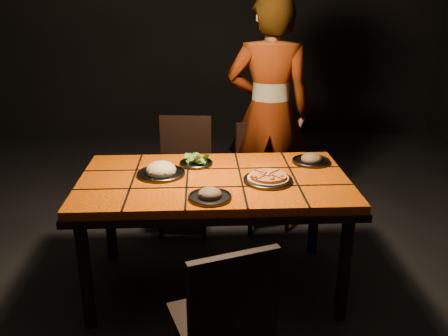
{
  "coord_description": "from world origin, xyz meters",
  "views": [
    {
      "loc": [
        -0.07,
        -2.64,
        1.78
      ],
      "look_at": [
        0.06,
        -0.03,
        0.82
      ],
      "focal_mm": 38.0,
      "sensor_mm": 36.0,
      "label": 1
    }
  ],
  "objects_px": {
    "chair_far_right": "(261,168)",
    "plate_pizza": "(268,179)",
    "chair_far_left": "(185,167)",
    "chair_near": "(225,318)",
    "diner": "(269,112)",
    "plate_pasta": "(161,171)",
    "dining_table": "(214,190)"
  },
  "relations": [
    {
      "from": "chair_far_left",
      "to": "plate_pizza",
      "type": "xyz_separation_m",
      "value": [
        0.52,
        -0.93,
        0.26
      ]
    },
    {
      "from": "plate_pizza",
      "to": "plate_pasta",
      "type": "distance_m",
      "value": 0.65
    },
    {
      "from": "dining_table",
      "to": "chair_far_left",
      "type": "height_order",
      "value": "chair_far_left"
    },
    {
      "from": "chair_near",
      "to": "plate_pizza",
      "type": "bearing_deg",
      "value": -126.65
    },
    {
      "from": "diner",
      "to": "plate_pasta",
      "type": "height_order",
      "value": "diner"
    },
    {
      "from": "plate_pizza",
      "to": "chair_near",
      "type": "bearing_deg",
      "value": -108.32
    },
    {
      "from": "chair_near",
      "to": "plate_pizza",
      "type": "height_order",
      "value": "chair_near"
    },
    {
      "from": "chair_far_left",
      "to": "plate_pizza",
      "type": "bearing_deg",
      "value": -55.21
    },
    {
      "from": "dining_table",
      "to": "chair_near",
      "type": "xyz_separation_m",
      "value": [
        0.02,
        -0.97,
        -0.19
      ]
    },
    {
      "from": "chair_far_left",
      "to": "chair_far_right",
      "type": "distance_m",
      "value": 0.61
    },
    {
      "from": "chair_far_right",
      "to": "plate_pizza",
      "type": "xyz_separation_m",
      "value": [
        -0.09,
        -0.98,
        0.29
      ]
    },
    {
      "from": "diner",
      "to": "plate_pizza",
      "type": "distance_m",
      "value": 1.08
    },
    {
      "from": "chair_near",
      "to": "plate_pizza",
      "type": "relative_size",
      "value": 2.47
    },
    {
      "from": "diner",
      "to": "plate_pasta",
      "type": "distance_m",
      "value": 1.22
    },
    {
      "from": "dining_table",
      "to": "diner",
      "type": "bearing_deg",
      "value": 64.84
    },
    {
      "from": "dining_table",
      "to": "diner",
      "type": "xyz_separation_m",
      "value": [
        0.46,
        0.98,
        0.24
      ]
    },
    {
      "from": "chair_near",
      "to": "chair_far_left",
      "type": "height_order",
      "value": "chair_far_left"
    },
    {
      "from": "chair_near",
      "to": "chair_far_left",
      "type": "bearing_deg",
      "value": -101.33
    },
    {
      "from": "dining_table",
      "to": "chair_far_right",
      "type": "relative_size",
      "value": 1.95
    },
    {
      "from": "chair_far_right",
      "to": "plate_pizza",
      "type": "distance_m",
      "value": 1.02
    },
    {
      "from": "diner",
      "to": "plate_pasta",
      "type": "relative_size",
      "value": 6.2
    },
    {
      "from": "diner",
      "to": "chair_far_right",
      "type": "bearing_deg",
      "value": 61.63
    },
    {
      "from": "plate_pasta",
      "to": "plate_pizza",
      "type": "bearing_deg",
      "value": -12.37
    },
    {
      "from": "chair_near",
      "to": "chair_far_right",
      "type": "bearing_deg",
      "value": -119.93
    },
    {
      "from": "dining_table",
      "to": "diner",
      "type": "distance_m",
      "value": 1.11
    },
    {
      "from": "chair_near",
      "to": "plate_pizza",
      "type": "xyz_separation_m",
      "value": [
        0.29,
        0.89,
        0.28
      ]
    },
    {
      "from": "chair_far_left",
      "to": "plate_pizza",
      "type": "distance_m",
      "value": 1.1
    },
    {
      "from": "chair_near",
      "to": "chair_far_left",
      "type": "relative_size",
      "value": 0.95
    },
    {
      "from": "chair_far_left",
      "to": "plate_pasta",
      "type": "xyz_separation_m",
      "value": [
        -0.11,
        -0.79,
        0.26
      ]
    },
    {
      "from": "diner",
      "to": "plate_pasta",
      "type": "xyz_separation_m",
      "value": [
        -0.78,
        -0.92,
        -0.13
      ]
    },
    {
      "from": "plate_pasta",
      "to": "chair_far_right",
      "type": "bearing_deg",
      "value": 49.34
    },
    {
      "from": "chair_near",
      "to": "plate_pasta",
      "type": "xyz_separation_m",
      "value": [
        -0.34,
        1.03,
        0.29
      ]
    }
  ]
}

